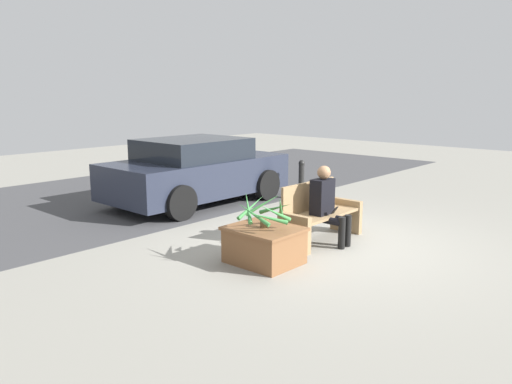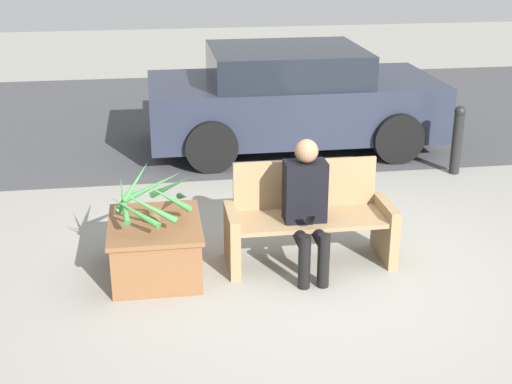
% 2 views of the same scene
% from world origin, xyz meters
% --- Properties ---
extents(ground_plane, '(30.00, 30.00, 0.00)m').
position_xyz_m(ground_plane, '(0.00, 0.00, 0.00)').
color(ground_plane, gray).
extents(road_surface, '(20.00, 6.00, 0.01)m').
position_xyz_m(road_surface, '(0.00, 5.48, 0.00)').
color(road_surface, '#424244').
rests_on(road_surface, ground_plane).
extents(bench, '(1.50, 0.55, 0.90)m').
position_xyz_m(bench, '(0.01, 0.26, 0.40)').
color(bench, '#8C704C').
rests_on(bench, ground_plane).
extents(person_seated, '(0.37, 0.58, 1.19)m').
position_xyz_m(person_seated, '(-0.05, 0.07, 0.64)').
color(person_seated, black).
rests_on(person_seated, ground_plane).
extents(planter_box, '(0.79, 0.95, 0.49)m').
position_xyz_m(planter_box, '(-1.36, 0.19, 0.27)').
color(planter_box, brown).
rests_on(planter_box, ground_plane).
extents(potted_plant, '(0.75, 0.76, 0.48)m').
position_xyz_m(potted_plant, '(-1.37, 0.18, 0.72)').
color(potted_plant, brown).
rests_on(potted_plant, planter_box).
extents(parked_car, '(3.82, 1.98, 1.34)m').
position_xyz_m(parked_car, '(0.53, 3.70, 0.68)').
color(parked_car, '#232838').
rests_on(parked_car, ground_plane).
extents(bollard_post, '(0.14, 0.14, 0.85)m').
position_xyz_m(bollard_post, '(2.30, 2.31, 0.45)').
color(bollard_post, black).
rests_on(bollard_post, ground_plane).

